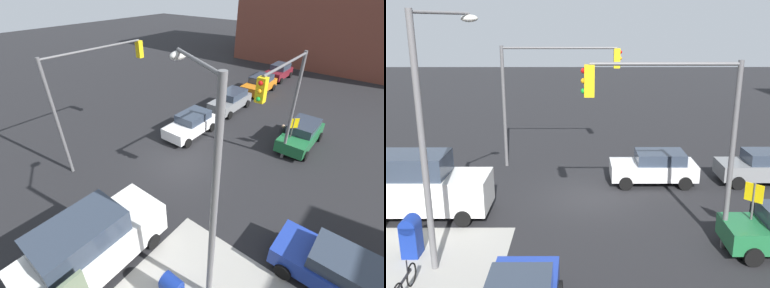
# 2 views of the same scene
# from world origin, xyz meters

# --- Properties ---
(ground_plane) EXTENTS (120.00, 120.00, 0.00)m
(ground_plane) POSITION_xyz_m (0.00, 0.00, 0.00)
(ground_plane) COLOR black
(traffic_signal_nw_corner) EXTENTS (5.09, 0.36, 6.50)m
(traffic_signal_nw_corner) POSITION_xyz_m (-2.57, 4.50, 4.61)
(traffic_signal_nw_corner) COLOR #59595B
(traffic_signal_nw_corner) RESTS_ON ground
(traffic_signal_se_corner) EXTENTS (6.31, 0.36, 6.50)m
(traffic_signal_se_corner) POSITION_xyz_m (2.06, -4.50, 4.68)
(traffic_signal_se_corner) COLOR #59595B
(traffic_signal_se_corner) RESTS_ON ground
(street_lamp_corner) EXTENTS (1.50, 2.40, 8.00)m
(street_lamp_corner) POSITION_xyz_m (5.03, 5.47, 4.70)
(street_lamp_corner) COLOR slate
(street_lamp_corner) RESTS_ON ground
(warning_sign_two_way) EXTENTS (0.48, 0.48, 2.40)m
(warning_sign_two_way) POSITION_xyz_m (-5.40, 4.48, 1.64)
(warning_sign_two_way) COLOR #4C4C4C
(warning_sign_two_way) RESTS_ON ground
(hatchback_maroon) EXTENTS (3.94, 2.02, 1.62)m
(hatchback_maroon) POSITION_xyz_m (-18.98, -1.96, 0.84)
(hatchback_maroon) COLOR maroon
(hatchback_maroon) RESTS_ON ground
(coupe_gray) EXTENTS (4.26, 2.02, 1.62)m
(coupe_gray) POSITION_xyz_m (-8.54, -1.83, 0.84)
(coupe_gray) COLOR slate
(coupe_gray) RESTS_ON ground
(sedan_blue) EXTENTS (2.02, 4.09, 1.62)m
(sedan_blue) POSITION_xyz_m (2.04, 9.02, 0.84)
(sedan_blue) COLOR #1E389E
(sedan_blue) RESTS_ON ground
(sedan_orange) EXTENTS (4.41, 2.02, 1.62)m
(sedan_orange) POSITION_xyz_m (-13.79, -1.75, 0.84)
(sedan_orange) COLOR orange
(sedan_orange) RESTS_ON ground
(sedan_white) EXTENTS (4.13, 2.02, 1.62)m
(sedan_white) POSITION_xyz_m (-3.17, -1.78, 0.84)
(sedan_white) COLOR white
(sedan_white) RESTS_ON ground
(hatchback_green) EXTENTS (4.30, 2.02, 1.62)m
(hatchback_green) POSITION_xyz_m (-6.64, 4.80, 0.84)
(hatchback_green) COLOR #1E6638
(hatchback_green) RESTS_ON ground
(van_white_delivery) EXTENTS (5.40, 2.32, 2.62)m
(van_white_delivery) POSITION_xyz_m (6.98, 1.80, 1.28)
(van_white_delivery) COLOR white
(van_white_delivery) RESTS_ON ground
(pedestrian_crossing) EXTENTS (0.36, 0.36, 1.56)m
(pedestrian_crossing) POSITION_xyz_m (-5.80, 3.80, 0.81)
(pedestrian_crossing) COLOR black
(pedestrian_crossing) RESTS_ON ground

